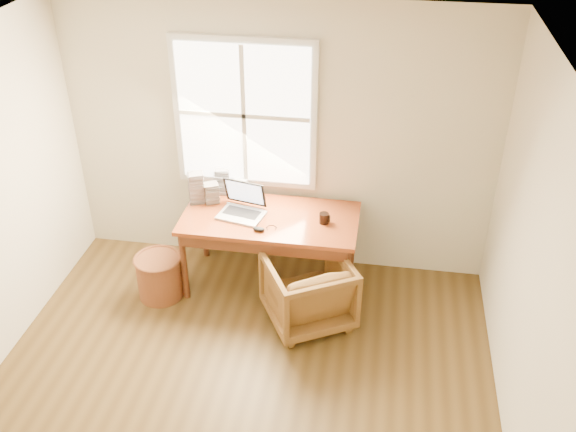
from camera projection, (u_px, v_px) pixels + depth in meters
name	position (u px, v px, depth m)	size (l,w,h in m)	color
room_shell	(219.00, 274.00, 4.14)	(4.04, 4.54, 2.64)	brown
desk	(270.00, 218.00, 5.82)	(1.60, 0.80, 0.04)	brown
armchair	(308.00, 290.00, 5.59)	(0.69, 0.71, 0.65)	brown
wicker_stool	(160.00, 277.00, 5.94)	(0.41, 0.41, 0.41)	brown
laptop	(241.00, 202.00, 5.74)	(0.40, 0.42, 0.30)	#B2B6BA
mouse	(259.00, 229.00, 5.60)	(0.11, 0.06, 0.04)	black
coffee_mug	(324.00, 218.00, 5.70)	(0.09, 0.09, 0.10)	black
cd_stack_a	(222.00, 181.00, 6.11)	(0.13, 0.12, 0.26)	#A9ACB5
cd_stack_b	(212.00, 193.00, 5.98)	(0.13, 0.11, 0.20)	#2A292F
cd_stack_c	(196.00, 188.00, 5.96)	(0.13, 0.12, 0.30)	#9B9BA8
cd_stack_d	(241.00, 186.00, 6.12)	(0.13, 0.11, 0.16)	silver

